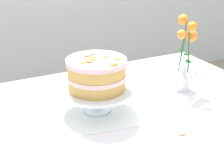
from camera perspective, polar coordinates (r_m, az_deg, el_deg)
name	(u,v)px	position (r m, az deg, el deg)	size (l,w,h in m)	color
dining_table	(124,134)	(1.32, 2.17, -8.86)	(1.40, 1.00, 0.74)	white
linen_napkin	(97,111)	(1.29, -2.62, -4.78)	(0.32, 0.32, 0.00)	white
cake_stand	(97,92)	(1.26, -2.69, -1.51)	(0.29, 0.29, 0.10)	silver
layer_cake	(96,74)	(1.23, -2.76, 1.81)	(0.23, 0.23, 0.13)	tan
flower_vase	(185,61)	(1.46, 12.75, 3.97)	(0.11, 0.10, 0.34)	silver
loose_petal_0	(182,134)	(1.17, 12.28, -8.64)	(0.03, 0.02, 0.01)	#E56B51
loose_petal_1	(196,74)	(1.70, 14.58, 1.71)	(0.03, 0.02, 0.00)	#E56B51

